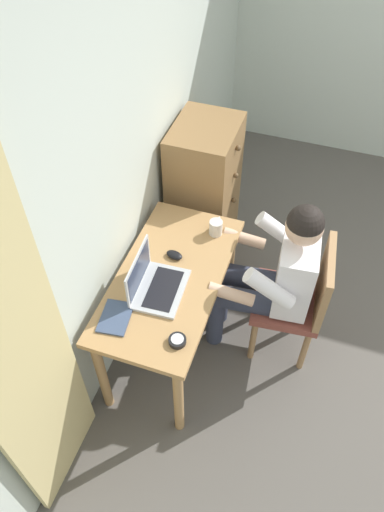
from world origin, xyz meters
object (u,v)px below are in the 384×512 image
Objects in this scene: chair at (300,298)px; laptop at (154,283)px; desk at (170,289)px; notebook_pad at (115,317)px; desk_clock at (177,341)px; computer_mouse at (174,255)px; dresser at (204,193)px; person_seated at (273,272)px; coffee_mug at (216,227)px.

laptop is at bearing 116.67° from chair.
notebook_pad is (-0.35, 0.17, 0.12)m from desk.
desk is 0.45m from desk_clock.
desk is 11.24× the size of computer_mouse.
desk is at bearing -174.34° from dresser.
dresser is 1.04m from chair.
computer_mouse is at bearing 101.49° from person_seated.
desk is at bearing 110.91° from chair.
laptop is (-0.39, 0.77, 0.29)m from chair.
desk is at bearing 160.47° from coffee_mug.
desk is 3.18× the size of laptop.
person_seated reaches higher than chair.
dresser reaches higher than computer_mouse.
dresser is at bearing 51.45° from chair.
chair is 7.28× the size of coffee_mug.
desk_clock is (-0.39, -0.19, 0.13)m from desk.
computer_mouse is (0.26, -0.02, -0.04)m from laptop.
chair is (-0.65, -0.81, -0.06)m from dresser.
dresser reaches higher than chair.
dresser reaches higher than notebook_pad.
laptop is (-0.11, 0.05, 0.17)m from desk.
dresser is at bearing 5.66° from desk.
chair is at bearing -69.09° from desk.
computer_mouse is 0.32m from coffee_mug.
notebook_pad is at bearing 154.93° from desk.
laptop is 0.28m from notebook_pad.
notebook_pad is (-0.61, 0.71, 0.06)m from person_seated.
notebook_pad is at bearing 176.33° from computer_mouse.
desk is 0.93m from dresser.
person_seated is at bearing -28.51° from desk_clock.
laptop reaches higher than desk.
desk_clock is at bearing -146.09° from computer_mouse.
laptop is (-0.37, 0.59, 0.10)m from person_seated.
computer_mouse is 0.52m from notebook_pad.
desk_clock is (-0.28, -0.24, -0.04)m from laptop.
computer_mouse is at bearing -5.16° from laptop.
chair is at bearing -67.90° from computer_mouse.
person_seated is 0.94m from notebook_pad.
notebook_pad is (-0.50, 0.14, -0.01)m from computer_mouse.
person_seated reaches higher than dresser.
person_seated is 5.67× the size of notebook_pad.
coffee_mug is at bearing -29.62° from notebook_pad.
desk_clock is at bearing 151.49° from person_seated.
person_seated is at bearing 94.81° from chair.
notebook_pad is at bearing 84.68° from desk_clock.
dresser is at bearing 12.07° from desk_clock.
computer_mouse reaches higher than notebook_pad.
laptop is at bearing 122.28° from person_seated.
desk_clock is at bearing -176.93° from coffee_mug.
desk is 5.35× the size of notebook_pad.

